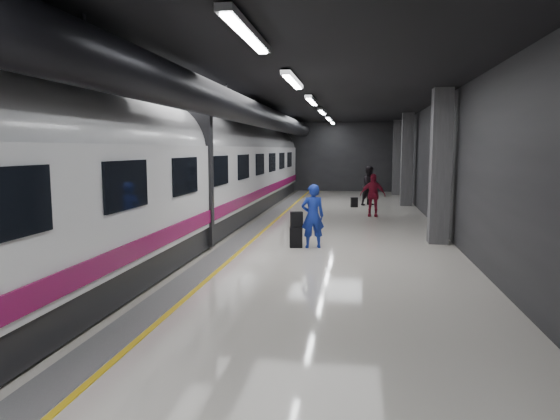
{
  "coord_description": "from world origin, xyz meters",
  "views": [
    {
      "loc": [
        2.17,
        -13.11,
        2.77
      ],
      "look_at": [
        0.36,
        -1.47,
        1.33
      ],
      "focal_mm": 32.0,
      "sensor_mm": 36.0,
      "label": 1
    }
  ],
  "objects": [
    {
      "name": "suitcase_main",
      "position": [
        0.49,
        0.67,
        0.29
      ],
      "size": [
        0.39,
        0.29,
        0.58
      ],
      "primitive_type": "cube",
      "rotation": [
        0.0,
        0.0,
        0.19
      ],
      "color": "black",
      "rests_on": "ground"
    },
    {
      "name": "suitcase_far",
      "position": [
        2.05,
        10.85,
        0.24
      ],
      "size": [
        0.36,
        0.27,
        0.47
      ],
      "primitive_type": "cube",
      "rotation": [
        0.0,
        0.0,
        0.23
      ],
      "color": "black",
      "rests_on": "ground"
    },
    {
      "name": "traveler_far_a",
      "position": [
        2.8,
        11.78,
        0.97
      ],
      "size": [
        1.18,
        1.18,
        1.93
      ],
      "primitive_type": "imported",
      "rotation": [
        0.0,
        0.0,
        0.77
      ],
      "color": "black",
      "rests_on": "ground"
    },
    {
      "name": "platform_hall",
      "position": [
        -0.29,
        0.96,
        3.54
      ],
      "size": [
        10.02,
        40.02,
        4.51
      ],
      "color": "black",
      "rests_on": "ground"
    },
    {
      "name": "shoulder_bag",
      "position": [
        0.5,
        0.69,
        0.8
      ],
      "size": [
        0.37,
        0.27,
        0.44
      ],
      "primitive_type": "cube",
      "rotation": [
        0.0,
        0.0,
        0.32
      ],
      "color": "black",
      "rests_on": "suitcase_main"
    },
    {
      "name": "traveler_far_b",
      "position": [
        2.81,
        7.69,
        0.88
      ],
      "size": [
        1.05,
        0.46,
        1.76
      ],
      "primitive_type": "imported",
      "rotation": [
        0.0,
        0.0,
        -0.03
      ],
      "color": "maroon",
      "rests_on": "ground"
    },
    {
      "name": "traveler_main",
      "position": [
        0.95,
        0.72,
        0.9
      ],
      "size": [
        0.74,
        0.58,
        1.8
      ],
      "primitive_type": "imported",
      "rotation": [
        0.0,
        0.0,
        3.4
      ],
      "color": "#1620AA",
      "rests_on": "ground"
    },
    {
      "name": "train",
      "position": [
        -3.25,
        -0.0,
        2.07
      ],
      "size": [
        3.05,
        38.0,
        4.05
      ],
      "color": "black",
      "rests_on": "ground"
    },
    {
      "name": "ground",
      "position": [
        0.0,
        0.0,
        0.0
      ],
      "size": [
        40.0,
        40.0,
        0.0
      ],
      "primitive_type": "plane",
      "color": "beige",
      "rests_on": "ground"
    }
  ]
}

